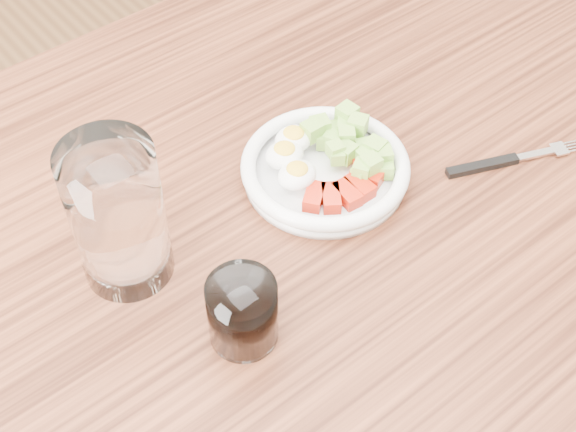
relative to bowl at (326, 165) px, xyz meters
The scene contains 5 objects.
dining_table 0.15m from the bowl, 146.40° to the right, with size 1.50×0.90×0.77m.
bowl is the anchor object (origin of this frame).
fork 0.20m from the bowl, 33.14° to the right, with size 0.17×0.08×0.01m.
water_glass 0.25m from the bowl, behind, with size 0.09×0.09×0.16m, color white.
coffee_glass 0.22m from the bowl, 150.54° to the right, with size 0.07×0.07×0.07m.
Camera 1 is at (-0.34, -0.41, 1.42)m, focal length 50.00 mm.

